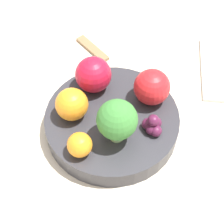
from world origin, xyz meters
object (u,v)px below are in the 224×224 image
Objects in this scene: bowl at (112,122)px; apple_red at (152,87)px; orange_back at (80,145)px; grape_cluster at (153,125)px; spoon at (92,49)px; orange_front at (72,104)px; apple_green at (93,75)px; broccoli at (117,120)px.

apple_red reaches higher than bowl.
orange_back is 0.11m from grape_cluster.
orange_front is at bearing 20.01° from spoon.
orange_back is 0.45× the size of spoon.
grape_cluster is (-0.00, 0.06, 0.03)m from bowl.
orange_back reaches higher than bowl.
apple_red is at bearing -153.58° from grape_cluster.
apple_green is 0.71× the size of spoon.
broccoli is 1.29× the size of apple_red.
spoon is (-0.10, -0.06, -0.06)m from apple_green.
apple_red is 0.98× the size of apple_green.
orange_back reaches higher than grape_cluster.
bowl is at bearing -142.28° from broccoli.
bowl reaches higher than spoon.
grape_cluster is at bearing 73.81° from apple_green.
grape_cluster is (-0.03, 0.11, -0.01)m from orange_front.
orange_front is at bearing -140.15° from orange_back.
bowl is at bearing 171.86° from orange_back.
apple_green is (0.02, -0.09, 0.00)m from apple_red.
bowl is 3.68× the size of apple_red.
broccoli is 0.08m from orange_front.
broccoli is at bearing 47.69° from apple_green.
broccoli is at bearing 37.72° from bowl.
apple_green is 0.12m from orange_back.
orange_back is at bearing 25.45° from spoon.
apple_green reaches higher than spoon.
bowl is 0.07m from broccoli.
orange_back is (0.04, -0.03, -0.02)m from broccoli.
apple_green is (-0.07, -0.07, -0.01)m from broccoli.
broccoli is 1.46× the size of orange_front.
apple_green is at bearing 30.93° from spoon.
broccoli is 2.17× the size of grape_cluster.
apple_red is 1.57× the size of orange_back.
grape_cluster is at bearing 137.21° from orange_back.
grape_cluster is (-0.03, 0.04, -0.03)m from broccoli.
bowl is 0.08m from apple_green.
broccoli reaches higher than apple_red.
apple_red reaches higher than grape_cluster.
apple_red is 0.06m from grape_cluster.
orange_back is at bearing -19.99° from apple_red.
bowl is at bearing 38.91° from spoon.
spoon is (-0.14, -0.11, -0.01)m from bowl.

